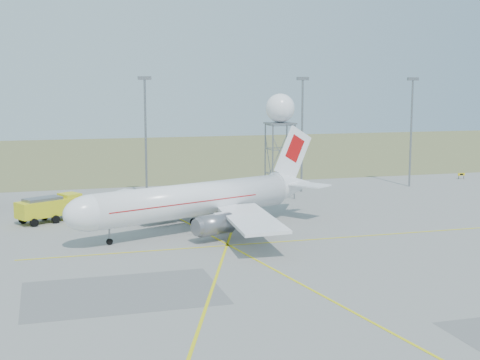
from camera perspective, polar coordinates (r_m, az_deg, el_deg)
name	(u,v)px	position (r m, az deg, el deg)	size (l,w,h in m)	color
ground	(399,327)	(55.66, 13.41, -12.07)	(400.00, 400.00, 0.00)	gray
grass_strip	(142,154)	(187.95, -8.33, 2.18)	(400.00, 120.00, 0.03)	olive
mast_b	(145,127)	(112.54, -8.07, 4.47)	(2.20, 0.50, 20.50)	gray
mast_c	(302,125)	(119.90, 5.33, 4.72)	(2.20, 0.50, 20.50)	gray
mast_d	(411,123)	(129.69, 14.42, 4.76)	(2.20, 0.50, 20.50)	gray
taxi_sign_near	(461,175)	(144.18, 18.37, 0.44)	(1.60, 0.17, 1.20)	black
airliner_main	(197,200)	(87.63, -3.68, -1.74)	(37.63, 35.29, 13.27)	white
radar_tower	(280,140)	(112.93, 3.43, 3.45)	(4.88, 4.88, 17.67)	gray
fire_truck	(51,209)	(97.55, -15.81, -2.41)	(9.49, 7.09, 3.66)	yellow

